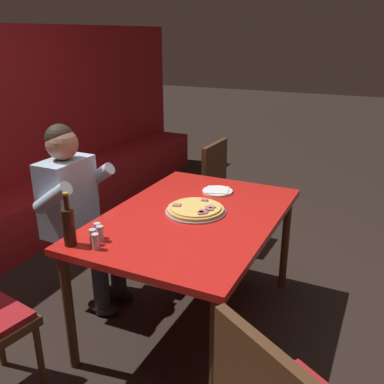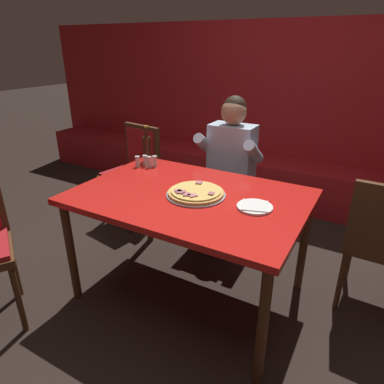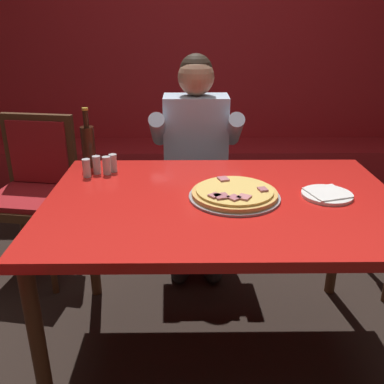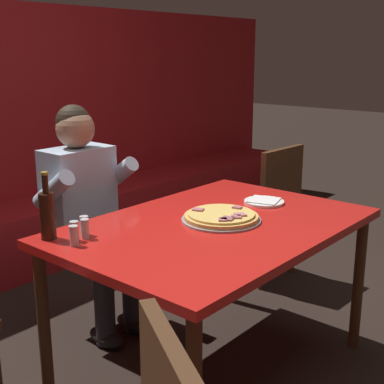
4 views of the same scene
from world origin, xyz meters
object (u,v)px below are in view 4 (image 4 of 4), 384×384
object	(u,v)px
plate_white_paper	(264,202)
beer_bottle	(47,214)
shaker_parmesan	(84,227)
shaker_red_pepper_flakes	(85,230)
pizza	(221,217)
main_dining_table	(215,238)
shaker_oregano	(74,232)
diner_seated_blue_shirt	(89,210)
dining_chair_far_left	(266,201)
shaker_black_pepper	(74,237)

from	to	relation	value
plate_white_paper	beer_bottle	world-z (taller)	beer_bottle
shaker_parmesan	shaker_red_pepper_flakes	bearing A→B (deg)	-124.81
pizza	plate_white_paper	size ratio (longest dim) A/B	1.79
beer_bottle	plate_white_paper	bearing A→B (deg)	-20.43
main_dining_table	shaker_red_pepper_flakes	size ratio (longest dim) A/B	16.94
pizza	shaker_oregano	size ratio (longest dim) A/B	4.37
beer_bottle	diner_seated_blue_shirt	size ratio (longest dim) A/B	0.23
diner_seated_blue_shirt	dining_chair_far_left	world-z (taller)	diner_seated_blue_shirt
beer_bottle	shaker_oregano	distance (m)	0.14
plate_white_paper	shaker_oregano	distance (m)	1.05
shaker_black_pepper	dining_chair_far_left	world-z (taller)	dining_chair_far_left
diner_seated_blue_shirt	plate_white_paper	bearing A→B (deg)	-56.47
shaker_black_pepper	shaker_red_pepper_flakes	distance (m)	0.09
dining_chair_far_left	beer_bottle	bearing A→B (deg)	-178.58
beer_bottle	diner_seated_blue_shirt	bearing A→B (deg)	36.74
plate_white_paper	diner_seated_blue_shirt	world-z (taller)	diner_seated_blue_shirt
shaker_oregano	pizza	bearing A→B (deg)	-25.77
shaker_red_pepper_flakes	diner_seated_blue_shirt	distance (m)	0.68
diner_seated_blue_shirt	pizza	bearing A→B (deg)	-80.06
beer_bottle	shaker_black_pepper	xyz separation A→B (m)	(0.02, -0.15, -0.07)
beer_bottle	dining_chair_far_left	world-z (taller)	beer_bottle
shaker_parmesan	shaker_red_pepper_flakes	xyz separation A→B (m)	(-0.03, -0.04, 0.00)
plate_white_paper	diner_seated_blue_shirt	bearing A→B (deg)	123.53
pizza	beer_bottle	distance (m)	0.79
shaker_oregano	shaker_parmesan	bearing A→B (deg)	19.62
shaker_parmesan	dining_chair_far_left	distance (m)	1.67
pizza	beer_bottle	bearing A→B (deg)	149.12
plate_white_paper	dining_chair_far_left	world-z (taller)	dining_chair_far_left
pizza	shaker_oregano	distance (m)	0.69
shaker_oregano	diner_seated_blue_shirt	bearing A→B (deg)	46.45
pizza	plate_white_paper	xyz separation A→B (m)	(0.39, 0.01, -0.01)
main_dining_table	plate_white_paper	size ratio (longest dim) A/B	6.94
shaker_parmesan	shaker_oregano	bearing A→B (deg)	-160.38
pizza	shaker_oregano	world-z (taller)	shaker_oregano
main_dining_table	pizza	distance (m)	0.10
diner_seated_blue_shirt	shaker_black_pepper	bearing A→B (deg)	-133.23
shaker_red_pepper_flakes	diner_seated_blue_shirt	world-z (taller)	diner_seated_blue_shirt
shaker_red_pepper_flakes	shaker_oregano	bearing A→B (deg)	168.19
shaker_parmesan	shaker_black_pepper	xyz separation A→B (m)	(-0.11, -0.07, 0.00)
main_dining_table	shaker_parmesan	bearing A→B (deg)	146.79
pizza	shaker_oregano	xyz separation A→B (m)	(-0.62, 0.30, 0.02)
shaker_oregano	diner_seated_blue_shirt	world-z (taller)	diner_seated_blue_shirt
shaker_oregano	shaker_black_pepper	bearing A→B (deg)	-129.55
shaker_parmesan	diner_seated_blue_shirt	bearing A→B (deg)	49.64
pizza	shaker_parmesan	xyz separation A→B (m)	(-0.55, 0.33, 0.02)
plate_white_paper	shaker_black_pepper	xyz separation A→B (m)	(-1.04, 0.24, 0.03)
shaker_parmesan	diner_seated_blue_shirt	distance (m)	0.64
diner_seated_blue_shirt	shaker_parmesan	bearing A→B (deg)	-130.36
shaker_oregano	shaker_red_pepper_flakes	size ratio (longest dim) A/B	1.00
shaker_oregano	diner_seated_blue_shirt	size ratio (longest dim) A/B	0.07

